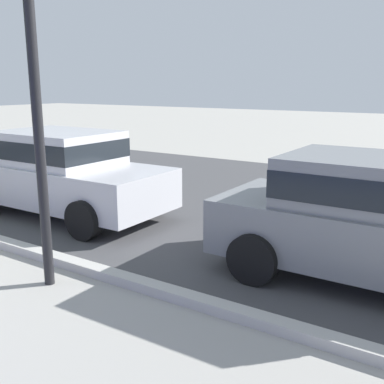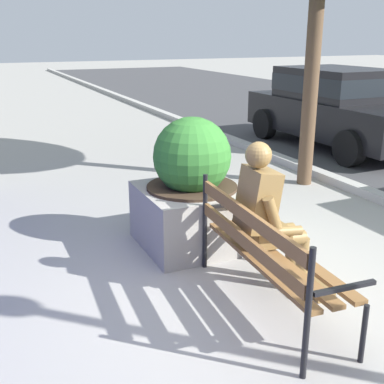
% 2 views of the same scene
% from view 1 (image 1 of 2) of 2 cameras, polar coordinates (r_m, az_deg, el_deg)
% --- Properties ---
extents(street_surface, '(60.00, 9.00, 0.01)m').
position_cam_1_polar(street_surface, '(11.67, -8.03, 1.23)').
color(street_surface, '#424244').
rests_on(street_surface, ground).
extents(parked_car_silver, '(4.12, 1.95, 1.56)m').
position_cam_1_polar(parked_car_silver, '(8.87, -15.75, 2.59)').
color(parked_car_silver, '#B7B7BC').
rests_on(parked_car_silver, ground).
extents(parked_car_grey, '(4.12, 1.95, 1.56)m').
position_cam_1_polar(parked_car_grey, '(5.98, 22.43, -2.92)').
color(parked_car_grey, slate).
rests_on(parked_car_grey, ground).
extents(lamp_post, '(0.32, 0.32, 3.90)m').
position_cam_1_polar(lamp_post, '(5.56, -18.98, 14.09)').
color(lamp_post, black).
rests_on(lamp_post, ground).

